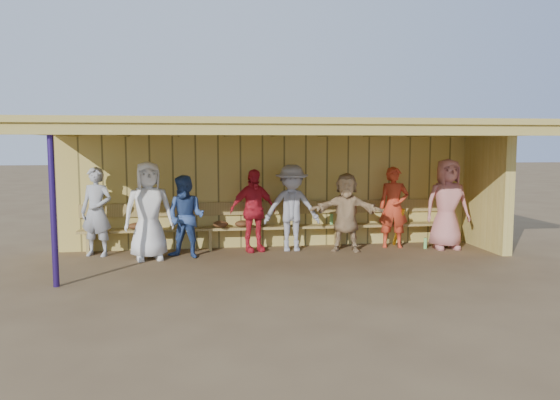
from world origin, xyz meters
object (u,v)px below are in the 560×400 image
object	(u,v)px
player_f	(346,212)
bench	(274,222)
player_e	(292,208)
player_c	(186,217)
player_g	(394,207)
player_a	(97,212)
player_d	(253,210)
player_b	(149,211)
player_h	(447,204)

from	to	relation	value
player_f	bench	world-z (taller)	player_f
player_e	player_f	size ratio (longest dim) A/B	1.10
bench	player_e	bearing A→B (deg)	-49.59
player_c	player_f	bearing A→B (deg)	27.30
player_c	player_g	distance (m)	4.16
player_a	player_c	size ratio (longest dim) A/B	1.10
player_a	player_d	distance (m)	2.93
player_b	player_f	distance (m)	3.75
player_h	bench	size ratio (longest dim) A/B	0.24
player_e	player_g	world-z (taller)	player_e
player_b	player_h	size ratio (longest dim) A/B	0.99
player_a	player_d	xyz separation A→B (m)	(2.93, 0.00, -0.03)
player_a	player_h	xyz separation A→B (m)	(6.79, -0.30, 0.07)
player_a	player_h	bearing A→B (deg)	16.69
player_a	player_f	world-z (taller)	player_a
player_d	player_b	bearing A→B (deg)	176.86
bench	player_f	bearing A→B (deg)	-22.19
player_h	player_b	bearing A→B (deg)	-175.08
player_h	player_f	bearing A→B (deg)	-178.46
player_d	player_c	bearing A→B (deg)	-178.80
player_e	player_g	xyz separation A→B (m)	(2.10, 0.04, -0.03)
player_g	player_h	xyz separation A→B (m)	(1.00, -0.30, 0.08)
player_a	player_b	bearing A→B (deg)	-6.16
player_g	bench	distance (m)	2.43
player_f	player_g	xyz separation A→B (m)	(1.05, 0.24, 0.05)
player_b	player_e	bearing A→B (deg)	-2.59
player_c	player_h	bearing A→B (deg)	25.31
player_b	player_g	xyz separation A→B (m)	(4.80, 0.47, -0.08)
player_b	player_d	bearing A→B (deg)	2.02
player_e	player_d	bearing A→B (deg)	-178.65
player_b	player_c	distance (m)	0.68
player_a	player_b	size ratio (longest dim) A/B	0.93
player_c	bench	distance (m)	1.90
player_g	player_c	bearing A→B (deg)	-161.33
player_a	player_g	bearing A→B (deg)	19.24
player_b	player_f	bearing A→B (deg)	-8.07
player_c	player_d	bearing A→B (deg)	41.99
player_h	player_g	bearing A→B (deg)	166.47
player_f	player_h	size ratio (longest dim) A/B	0.85
player_g	player_h	world-z (taller)	player_h
player_c	player_b	bearing A→B (deg)	-151.21
player_c	player_g	size ratio (longest dim) A/B	0.93
player_d	player_h	xyz separation A→B (m)	(3.85, -0.30, 0.10)
player_g	bench	xyz separation A→B (m)	(-2.39, 0.31, -0.29)
player_b	player_c	size ratio (longest dim) A/B	1.17
player_g	bench	world-z (taller)	player_g
player_f	player_e	bearing A→B (deg)	-174.17
player_g	player_f	bearing A→B (deg)	-154.22
player_g	player_d	bearing A→B (deg)	-167.06
player_a	bench	world-z (taller)	player_a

